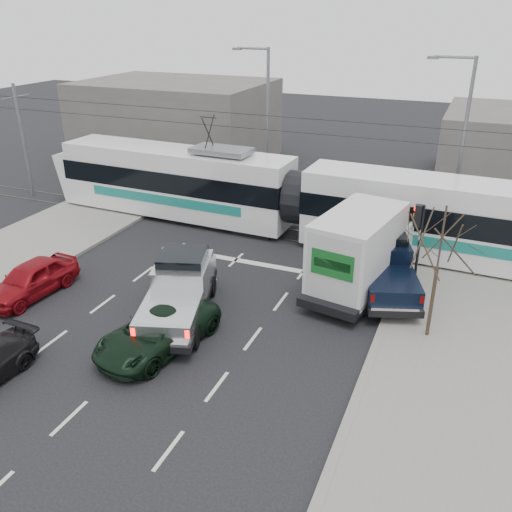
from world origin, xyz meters
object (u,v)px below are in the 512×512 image
at_px(bare_tree, 441,243).
at_px(box_truck, 363,250).
at_px(navy_pickup, 385,265).
at_px(red_car, 31,279).
at_px(street_lamp_far, 265,115).
at_px(silver_pickup, 180,288).
at_px(tram, 298,199).
at_px(traffic_signal, 418,227).
at_px(green_car, 158,331).
at_px(street_lamp_near, 460,136).

distance_m(bare_tree, box_truck, 4.79).
relative_size(navy_pickup, red_car, 1.39).
bearing_deg(bare_tree, street_lamp_far, 131.12).
xyz_separation_m(silver_pickup, red_car, (-6.54, -1.10, -0.38)).
bearing_deg(tram, traffic_signal, -26.76).
bearing_deg(navy_pickup, tram, 121.65).
height_order(street_lamp_far, red_car, street_lamp_far).
height_order(box_truck, green_car, box_truck).
xyz_separation_m(navy_pickup, red_car, (-13.58, -6.14, -0.44)).
relative_size(bare_tree, navy_pickup, 0.83).
xyz_separation_m(silver_pickup, box_truck, (6.10, 4.85, 0.66)).
xyz_separation_m(bare_tree, tram, (-7.58, 7.54, -1.72)).
distance_m(navy_pickup, red_car, 14.91).
bearing_deg(red_car, street_lamp_far, 80.29).
bearing_deg(red_car, silver_pickup, 13.56).
bearing_deg(navy_pickup, traffic_signal, 17.90).
bearing_deg(street_lamp_near, silver_pickup, -123.90).
bearing_deg(green_car, street_lamp_far, 111.34).
bearing_deg(red_car, navy_pickup, 28.30).
distance_m(traffic_signal, street_lamp_near, 7.91).
bearing_deg(navy_pickup, silver_pickup, -163.60).
xyz_separation_m(bare_tree, street_lamp_near, (-0.29, 11.50, 1.32)).
xyz_separation_m(box_truck, red_car, (-12.64, -5.95, -1.04)).
xyz_separation_m(navy_pickup, green_car, (-6.58, -7.47, -0.49)).
distance_m(box_truck, green_car, 9.28).
height_order(street_lamp_near, tram, street_lamp_near).
relative_size(tram, navy_pickup, 4.76).
relative_size(traffic_signal, green_car, 0.73).
bearing_deg(bare_tree, traffic_signal, 105.76).
relative_size(traffic_signal, navy_pickup, 0.60).
xyz_separation_m(tram, red_car, (-8.22, -10.51, -1.34)).
xyz_separation_m(bare_tree, box_truck, (-3.16, 2.99, -2.01)).
height_order(traffic_signal, box_truck, traffic_signal).
height_order(bare_tree, traffic_signal, bare_tree).
height_order(tram, silver_pickup, tram).
height_order(silver_pickup, green_car, silver_pickup).
height_order(street_lamp_far, green_car, street_lamp_far).
height_order(bare_tree, box_truck, bare_tree).
bearing_deg(red_car, tram, 55.94).
bearing_deg(silver_pickup, box_truck, 20.70).
height_order(traffic_signal, red_car, traffic_signal).
xyz_separation_m(street_lamp_near, green_car, (-8.52, -15.80, -4.43)).
height_order(tram, box_truck, tram).
bearing_deg(green_car, street_lamp_near, 73.49).
bearing_deg(red_car, bare_tree, 14.61).
bearing_deg(traffic_signal, silver_pickup, -144.25).
bearing_deg(box_truck, street_lamp_far, 139.46).
bearing_deg(silver_pickup, street_lamp_near, 38.32).
relative_size(bare_tree, street_lamp_near, 0.56).
xyz_separation_m(tram, silver_pickup, (-1.69, -9.40, -0.96)).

